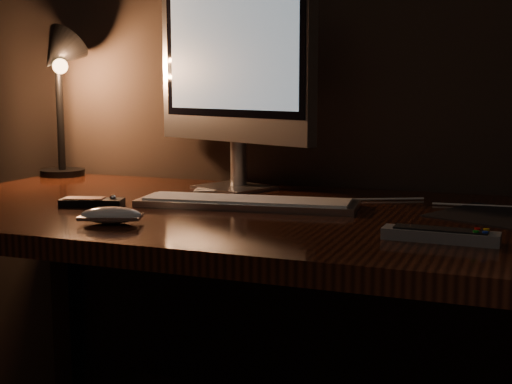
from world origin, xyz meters
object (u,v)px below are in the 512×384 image
(tv_remote, at_px, (440,235))
(desk_lamp, at_px, (59,75))
(media_remote, at_px, (92,202))
(keyboard, at_px, (247,202))
(mouse, at_px, (111,218))
(monitor, at_px, (233,59))
(desk, at_px, (285,265))

(tv_remote, xyz_separation_m, desk_lamp, (-1.06, 0.45, 0.27))
(media_remote, distance_m, desk_lamp, 0.56)
(keyboard, height_order, mouse, mouse)
(mouse, height_order, desk_lamp, desk_lamp)
(monitor, bearing_deg, mouse, -70.44)
(mouse, relative_size, desk_lamp, 0.27)
(desk_lamp, bearing_deg, tv_remote, -31.37)
(mouse, height_order, tv_remote, tv_remote)
(keyboard, height_order, tv_remote, tv_remote)
(monitor, bearing_deg, keyboard, -36.40)
(tv_remote, bearing_deg, desk, 146.27)
(mouse, bearing_deg, keyboard, 38.55)
(desk, xyz_separation_m, desk_lamp, (-0.71, 0.21, 0.41))
(keyboard, height_order, desk_lamp, desk_lamp)
(mouse, xyz_separation_m, media_remote, (-0.14, 0.15, -0.00))
(tv_remote, distance_m, desk_lamp, 1.18)
(monitor, bearing_deg, desk_lamp, -159.38)
(monitor, xyz_separation_m, keyboard, (0.12, -0.22, -0.30))
(keyboard, distance_m, tv_remote, 0.46)
(desk, relative_size, media_remote, 11.62)
(media_remote, xyz_separation_m, desk_lamp, (-0.34, 0.36, 0.27))
(desk, bearing_deg, tv_remote, -34.99)
(desk, relative_size, keyboard, 3.49)
(keyboard, distance_m, desk_lamp, 0.74)
(keyboard, xyz_separation_m, mouse, (-0.16, -0.26, 0.00))
(keyboard, height_order, media_remote, media_remote)
(mouse, relative_size, tv_remote, 0.60)
(desk, bearing_deg, mouse, -127.54)
(keyboard, distance_m, media_remote, 0.32)
(mouse, bearing_deg, desk, 32.62)
(desk, bearing_deg, desk_lamp, 163.67)
(monitor, relative_size, tv_remote, 2.82)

